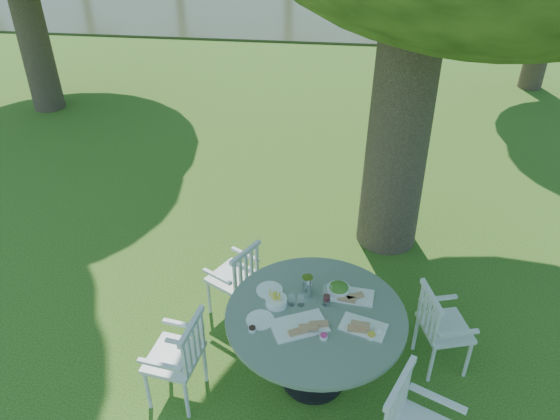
{
  "coord_description": "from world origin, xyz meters",
  "views": [
    {
      "loc": [
        0.57,
        -4.53,
        3.99
      ],
      "look_at": [
        0.0,
        0.2,
        0.85
      ],
      "focal_mm": 35.0,
      "sensor_mm": 36.0,
      "label": 1
    }
  ],
  "objects": [
    {
      "name": "table",
      "position": [
        0.47,
        -1.24,
        0.67
      ],
      "size": [
        1.5,
        1.5,
        0.81
      ],
      "color": "black",
      "rests_on": "ground"
    },
    {
      "name": "ground",
      "position": [
        0.0,
        0.0,
        0.0
      ],
      "size": [
        140.0,
        140.0,
        0.0
      ],
      "primitive_type": "plane",
      "color": "#1F430E",
      "rests_on": "ground"
    },
    {
      "name": "chair_sw",
      "position": [
        -0.59,
        -1.55,
        0.53
      ],
      "size": [
        0.49,
        0.51,
        0.89
      ],
      "rotation": [
        0.0,
        0.0,
        -1.73
      ],
      "color": "silver",
      "rests_on": "ground"
    },
    {
      "name": "chair_nw",
      "position": [
        -0.33,
        -0.48,
        0.5
      ],
      "size": [
        0.56,
        0.57,
        0.84
      ],
      "rotation": [
        0.0,
        0.0,
        -2.09
      ],
      "color": "silver",
      "rests_on": "ground"
    },
    {
      "name": "tableware",
      "position": [
        0.44,
        -1.15,
        0.84
      ],
      "size": [
        1.15,
        0.75,
        0.2
      ],
      "color": "white",
      "rests_on": "table"
    },
    {
      "name": "chair_ne",
      "position": [
        1.53,
        -0.93,
        0.51
      ],
      "size": [
        0.51,
        0.53,
        0.86
      ],
      "rotation": [
        0.0,
        0.0,
        -4.43
      ],
      "color": "silver",
      "rests_on": "ground"
    }
  ]
}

